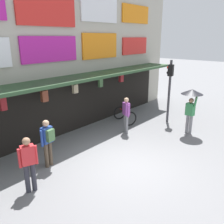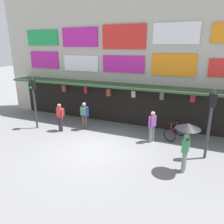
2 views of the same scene
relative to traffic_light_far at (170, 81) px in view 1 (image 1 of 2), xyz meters
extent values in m
plane|color=slate|center=(-5.01, -1.13, -2.14)|extent=(80.00, 80.00, 0.00)
cube|color=#B2AD9E|center=(-5.01, 3.47, 1.86)|extent=(18.00, 1.20, 8.00)
cube|color=#2D4C2D|center=(-5.01, 2.17, 0.46)|extent=(15.30, 1.40, 0.12)
cube|color=red|center=(-5.01, 2.82, 3.23)|extent=(2.68, 0.08, 1.39)
cube|color=white|center=(-2.05, 2.82, 3.36)|extent=(2.44, 0.08, 1.11)
cube|color=orange|center=(0.90, 2.82, 3.35)|extent=(2.47, 0.08, 0.95)
cube|color=#B71E93|center=(-5.01, 2.82, 1.67)|extent=(2.65, 0.08, 1.01)
cube|color=orange|center=(-2.05, 2.82, 1.71)|extent=(2.40, 0.08, 1.20)
cube|color=red|center=(0.90, 2.82, 1.64)|extent=(2.32, 0.08, 0.94)
cylinder|color=black|center=(-7.41, 2.38, 0.32)|extent=(0.02, 0.02, 0.15)
cube|color=maroon|center=(-7.41, 2.38, 0.00)|extent=(0.21, 0.13, 0.50)
cylinder|color=black|center=(-5.77, 2.36, 0.28)|extent=(0.02, 0.02, 0.23)
cube|color=brown|center=(-5.77, 2.36, -0.05)|extent=(0.26, 0.16, 0.44)
cylinder|color=black|center=(-4.16, 2.40, 0.28)|extent=(0.02, 0.02, 0.24)
cube|color=tan|center=(-4.16, 2.40, -0.03)|extent=(0.24, 0.14, 0.38)
cylinder|color=black|center=(-2.50, 2.44, 0.32)|extent=(0.02, 0.02, 0.15)
cube|color=#477042|center=(-2.50, 2.44, 0.02)|extent=(0.22, 0.13, 0.46)
cylinder|color=black|center=(-0.84, 2.44, 0.30)|extent=(0.02, 0.02, 0.20)
cube|color=maroon|center=(-0.84, 2.44, 0.01)|extent=(0.25, 0.15, 0.39)
cube|color=black|center=(-5.01, 2.85, -0.89)|extent=(15.30, 0.04, 2.50)
cylinder|color=#38383D|center=(0.00, -0.01, -0.54)|extent=(0.12, 0.12, 3.20)
cube|color=black|center=(0.00, -0.01, 0.56)|extent=(0.32, 0.29, 0.56)
sphere|color=red|center=(-0.02, 0.12, 0.69)|extent=(0.15, 0.15, 0.15)
sphere|color=black|center=(-0.02, 0.12, 0.43)|extent=(0.15, 0.15, 0.15)
torus|color=black|center=(-1.73, 1.14, -1.78)|extent=(0.69, 0.33, 0.72)
torus|color=black|center=(-1.31, 2.15, -1.78)|extent=(0.69, 0.33, 0.72)
cylinder|color=#B21E1E|center=(-1.52, 1.64, -1.53)|extent=(0.43, 0.93, 0.05)
cylinder|color=#B21E1E|center=(-1.46, 1.80, -1.36)|extent=(0.04, 0.04, 0.35)
cube|color=black|center=(-1.46, 1.80, -1.17)|extent=(0.17, 0.22, 0.06)
cylinder|color=#B21E1E|center=(-1.70, 1.21, -1.36)|extent=(0.04, 0.04, 0.50)
cylinder|color=black|center=(-1.70, 1.21, -1.11)|extent=(0.42, 0.20, 0.04)
cylinder|color=gray|center=(-0.78, -1.42, -1.70)|extent=(0.14, 0.14, 0.88)
cylinder|color=gray|center=(-0.82, -1.60, -1.70)|extent=(0.14, 0.14, 0.88)
cube|color=#388E51|center=(-0.80, -1.51, -0.98)|extent=(0.29, 0.40, 0.56)
sphere|color=#A87A5B|center=(-0.80, -1.51, -0.57)|extent=(0.22, 0.22, 0.22)
cylinder|color=#388E51|center=(-0.76, -1.30, -1.03)|extent=(0.09, 0.09, 0.56)
cylinder|color=#388E51|center=(-0.85, -1.73, -0.58)|extent=(0.23, 0.09, 0.48)
cylinder|color=#4C3823|center=(-0.85, -1.73, -0.47)|extent=(0.02, 0.02, 0.55)
cone|color=black|center=(-0.80, -1.51, -0.17)|extent=(0.96, 0.96, 0.22)
cylinder|color=brown|center=(-6.84, 0.94, -1.70)|extent=(0.14, 0.14, 0.88)
cylinder|color=brown|center=(-6.66, 0.97, -1.70)|extent=(0.14, 0.14, 0.88)
cube|color=#28479E|center=(-6.75, 0.95, -0.98)|extent=(0.39, 0.27, 0.56)
sphere|color=tan|center=(-6.75, 0.95, -0.57)|extent=(0.22, 0.22, 0.22)
cylinder|color=#28479E|center=(-6.97, 0.92, -1.03)|extent=(0.09, 0.09, 0.56)
cylinder|color=#28479E|center=(-6.54, 0.99, -1.03)|extent=(0.09, 0.09, 0.56)
cube|color=#477042|center=(-6.73, 0.80, -0.96)|extent=(0.30, 0.20, 0.40)
cylinder|color=#2D2D38|center=(-7.86, 0.12, -1.70)|extent=(0.14, 0.14, 0.88)
cylinder|color=#2D2D38|center=(-8.02, 0.19, -1.70)|extent=(0.14, 0.14, 0.88)
cube|color=red|center=(-7.94, 0.15, -0.98)|extent=(0.41, 0.33, 0.56)
sphere|color=#A87A5B|center=(-7.94, 0.15, -0.57)|extent=(0.22, 0.22, 0.22)
cylinder|color=red|center=(-7.73, 0.08, -1.03)|extent=(0.09, 0.09, 0.56)
cylinder|color=red|center=(-8.15, 0.23, -1.03)|extent=(0.09, 0.09, 0.56)
cube|color=brown|center=(-7.89, 0.30, -0.96)|extent=(0.32, 0.25, 0.40)
cylinder|color=gray|center=(-2.65, 0.67, -1.70)|extent=(0.14, 0.14, 0.88)
cylinder|color=gray|center=(-2.57, 0.83, -1.70)|extent=(0.14, 0.14, 0.88)
cube|color=#9E4CA8|center=(-2.61, 0.75, -0.98)|extent=(0.36, 0.42, 0.56)
sphere|color=tan|center=(-2.61, 0.75, -0.57)|extent=(0.22, 0.22, 0.22)
cylinder|color=#9E4CA8|center=(-2.71, 0.56, -1.03)|extent=(0.09, 0.09, 0.56)
cylinder|color=#9E4CA8|center=(-2.51, 0.95, -1.03)|extent=(0.09, 0.09, 0.56)
camera|label=1|loc=(-10.99, -5.47, 2.15)|focal=38.40mm
camera|label=2|loc=(-0.58, -9.56, 2.74)|focal=34.07mm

